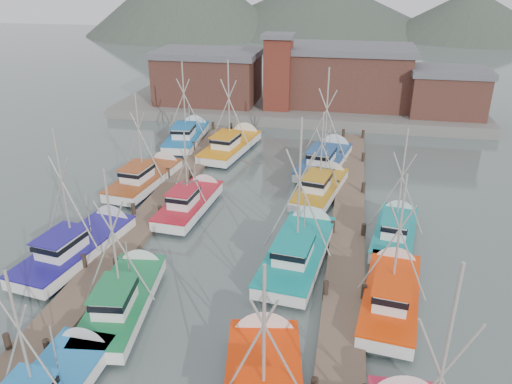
% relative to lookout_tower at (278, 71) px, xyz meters
% --- Properties ---
extents(ground, '(260.00, 260.00, 0.00)m').
position_rel_lookout_tower_xyz_m(ground, '(2.00, -33.00, -5.55)').
color(ground, '#4C5B58').
rests_on(ground, ground).
extents(dock_left, '(2.30, 46.00, 1.50)m').
position_rel_lookout_tower_xyz_m(dock_left, '(-5.00, -28.96, -5.34)').
color(dock_left, brown).
rests_on(dock_left, ground).
extents(dock_right, '(2.30, 46.00, 1.50)m').
position_rel_lookout_tower_xyz_m(dock_right, '(9.00, -28.96, -5.34)').
color(dock_right, brown).
rests_on(dock_right, ground).
extents(quay, '(44.00, 16.00, 1.20)m').
position_rel_lookout_tower_xyz_m(quay, '(2.00, 4.00, -4.95)').
color(quay, slate).
rests_on(quay, ground).
extents(shed_left, '(12.72, 8.48, 6.20)m').
position_rel_lookout_tower_xyz_m(shed_left, '(-9.00, 2.00, -1.21)').
color(shed_left, '#562F26').
rests_on(shed_left, quay).
extents(shed_center, '(14.84, 9.54, 6.90)m').
position_rel_lookout_tower_xyz_m(shed_center, '(8.00, 4.00, -0.86)').
color(shed_center, '#562F26').
rests_on(shed_center, quay).
extents(shed_right, '(8.48, 6.36, 5.20)m').
position_rel_lookout_tower_xyz_m(shed_right, '(19.00, 1.00, -1.71)').
color(shed_right, '#562F26').
rests_on(shed_right, quay).
extents(lookout_tower, '(3.60, 3.60, 8.50)m').
position_rel_lookout_tower_xyz_m(lookout_tower, '(0.00, 0.00, 0.00)').
color(lookout_tower, maroon).
rests_on(lookout_tower, quay).
extents(distant_hills, '(175.00, 140.00, 42.00)m').
position_rel_lookout_tower_xyz_m(distant_hills, '(-10.76, 89.59, -5.55)').
color(distant_hills, '#475244').
rests_on(distant_hills, ground).
extents(boat_4, '(3.65, 8.80, 8.79)m').
position_rel_lookout_tower_xyz_m(boat_4, '(-2.22, -37.63, -4.87)').
color(boat_4, black).
rests_on(boat_4, ground).
extents(boat_5, '(4.14, 10.11, 10.06)m').
position_rel_lookout_tower_xyz_m(boat_5, '(6.16, -31.12, -4.87)').
color(boat_5, black).
rests_on(boat_5, ground).
extents(boat_6, '(4.28, 9.75, 9.22)m').
position_rel_lookout_tower_xyz_m(boat_6, '(-7.17, -33.18, -4.87)').
color(boat_6, black).
rests_on(boat_6, ground).
extents(boat_7, '(3.67, 8.82, 8.42)m').
position_rel_lookout_tower_xyz_m(boat_7, '(11.43, -34.62, -4.87)').
color(boat_7, black).
rests_on(boat_7, ground).
extents(boat_8, '(3.19, 8.47, 6.82)m').
position_rel_lookout_tower_xyz_m(boat_8, '(-2.39, -25.82, -4.88)').
color(boat_8, black).
rests_on(boat_8, ground).
extents(boat_9, '(4.21, 8.87, 7.54)m').
position_rel_lookout_tower_xyz_m(boat_9, '(6.80, -21.21, -4.87)').
color(boat_9, black).
rests_on(boat_9, ground).
extents(boat_10, '(3.76, 9.28, 8.55)m').
position_rel_lookout_tower_xyz_m(boat_10, '(-7.40, -21.95, -4.87)').
color(boat_10, black).
rests_on(boat_10, ground).
extents(boat_11, '(3.53, 8.11, 8.36)m').
position_rel_lookout_tower_xyz_m(boat_11, '(12.06, -27.47, -4.87)').
color(boat_11, black).
rests_on(boat_11, ground).
extents(boat_12, '(4.49, 10.14, 9.81)m').
position_rel_lookout_tower_xyz_m(boat_12, '(-2.45, -12.60, -4.87)').
color(boat_12, black).
rests_on(boat_12, ground).
extents(boat_13, '(4.78, 10.33, 9.90)m').
position_rel_lookout_tower_xyz_m(boat_13, '(6.72, -14.96, -4.87)').
color(boat_13, black).
rests_on(boat_13, ground).
extents(boat_14, '(3.78, 9.64, 9.09)m').
position_rel_lookout_tower_xyz_m(boat_14, '(-7.67, -10.57, -4.87)').
color(boat_14, black).
rests_on(boat_14, ground).
extents(gull_near, '(1.54, 0.66, 0.24)m').
position_rel_lookout_tower_xyz_m(gull_near, '(1.31, -37.71, 1.95)').
color(gull_near, slate).
rests_on(gull_near, ground).
extents(gull_far, '(1.53, 0.66, 0.24)m').
position_rel_lookout_tower_xyz_m(gull_far, '(2.90, -29.43, -0.08)').
color(gull_far, slate).
rests_on(gull_far, ground).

